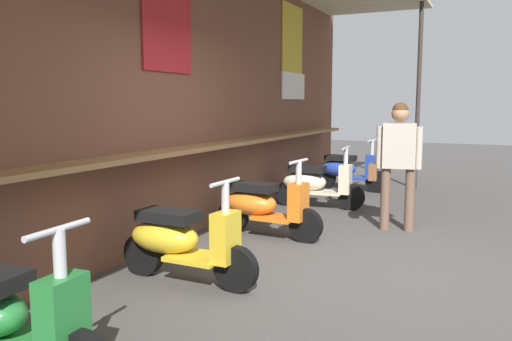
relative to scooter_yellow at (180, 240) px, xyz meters
name	(u,v)px	position (x,y,z in m)	size (l,w,h in m)	color
ground_plane	(325,268)	(0.92, -1.08, -0.39)	(35.64, 35.64, 0.00)	#474442
market_stall_facade	(162,67)	(0.91, 0.80, 1.62)	(12.73, 2.33, 3.65)	brown
scooter_yellow	(180,240)	(0.00, 0.00, 0.00)	(0.46, 1.40, 0.97)	gold
scooter_orange	(262,205)	(1.80, 0.00, 0.00)	(0.49, 1.40, 0.97)	orange
scooter_cream	(315,183)	(3.77, 0.00, 0.00)	(0.50, 1.40, 0.97)	beige
scooter_blue	(346,169)	(5.61, 0.00, 0.00)	(0.50, 1.40, 0.97)	#233D9E
shopper_with_handbag	(398,154)	(2.81, -1.42, 0.60)	(0.34, 0.65, 1.63)	brown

